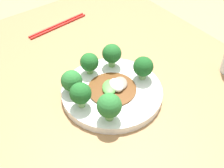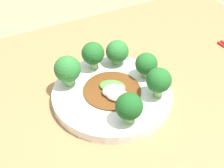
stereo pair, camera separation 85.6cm
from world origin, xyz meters
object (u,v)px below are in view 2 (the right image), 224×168
Objects in this scene: broccoli_north at (93,54)px; broccoli_south at (129,107)px; broccoli_east at (146,64)px; broccoli_southeast at (159,81)px; broccoli_northwest at (67,69)px; plate at (112,94)px; broccoli_northeast at (117,52)px; stirfry_center at (113,90)px.

broccoli_north is 1.03× the size of broccoli_south.
broccoli_east is at bearing 44.48° from broccoli_south.
broccoli_northwest reaches higher than broccoli_southeast.
plate is 0.10m from broccoli_east.
broccoli_south is 0.91× the size of broccoli_northwest.
broccoli_northeast is at bearing 113.25° from broccoli_east.
broccoli_northeast is at bearing 55.15° from plate.
broccoli_east is 0.10m from stirfry_center.
broccoli_north reaches higher than broccoli_south.
broccoli_southeast is at bearing -62.60° from broccoli_north.
plate is 4.27× the size of broccoli_northeast.
plate is 0.11m from broccoli_north.
plate is 3.85× the size of broccoli_north.
plate is at bearing -124.85° from broccoli_northeast.
broccoli_north is 0.19m from broccoli_south.
broccoli_southeast is 0.55× the size of stirfry_center.
broccoli_north is 0.99× the size of broccoli_southeast.
plate is at bearing 82.44° from broccoli_south.
broccoli_east is (0.09, 0.01, 0.05)m from plate.
broccoli_east is (0.09, -0.09, -0.00)m from broccoli_north.
broccoli_east is 0.85× the size of broccoli_northwest.
broccoli_southeast is at bearing -36.53° from plate.
stirfry_center is at bearing 81.85° from broccoli_south.
broccoli_north is 1.11× the size of broccoli_northeast.
broccoli_north reaches higher than plate.
stirfry_center is (0.00, -0.10, -0.03)m from broccoli_north.
broccoli_northwest is 0.58× the size of stirfry_center.
broccoli_south is at bearing -111.76° from broccoli_northeast.
broccoli_southeast reaches higher than broccoli_northeast.
broccoli_southeast is 0.10m from broccoli_south.
broccoli_northeast is (-0.02, 0.14, -0.01)m from broccoli_southeast.
broccoli_northwest is (-0.08, -0.03, 0.00)m from broccoli_north.
stirfry_center is (-0.08, 0.05, -0.04)m from broccoli_southeast.
broccoli_east reaches higher than plate.
broccoli_northeast is (0.06, -0.01, -0.01)m from broccoli_north.
broccoli_north reaches higher than stirfry_center.
broccoli_northeast is 0.14m from broccoli_northwest.
broccoli_north is 1.10× the size of broccoli_east.
broccoli_southeast is 0.20m from broccoli_northwest.
broccoli_southeast is 0.95× the size of broccoli_northwest.
broccoli_north is (-0.00, 0.10, 0.05)m from plate.
broccoli_east reaches higher than stirfry_center.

